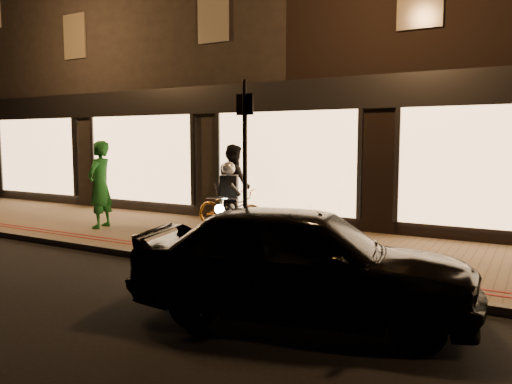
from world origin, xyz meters
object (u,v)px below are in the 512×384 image
motorcycle (228,212)px  person_green (100,185)px  bicycle_gold (231,209)px  parked_car (302,260)px  sign_post (245,160)px

motorcycle → person_green: size_ratio=0.92×
bicycle_gold → parked_car: (3.67, -4.12, 0.12)m
motorcycle → person_green: bearing=157.5°
motorcycle → bicycle_gold: motorcycle is taller
sign_post → parked_car: size_ratio=0.73×
motorcycle → parked_car: (2.83, -2.70, -0.04)m
bicycle_gold → parked_car: bearing=-138.6°
parked_car → person_green: bearing=53.7°
motorcycle → parked_car: bearing=-66.2°
sign_post → parked_car: sign_post is taller
bicycle_gold → person_green: bearing=117.7°
sign_post → person_green: (-4.44, 0.92, -0.68)m
motorcycle → bicycle_gold: size_ratio=1.06×
motorcycle → person_green: (-3.49, 0.00, 0.38)m
motorcycle → bicycle_gold: (-0.84, 1.41, -0.16)m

